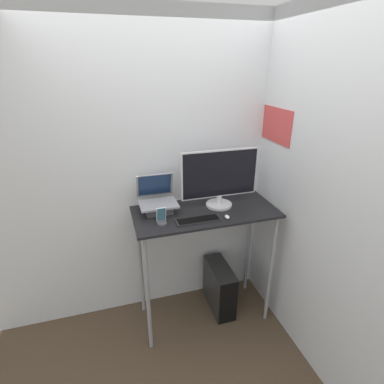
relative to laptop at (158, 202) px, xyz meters
The scene contains 10 objects.
ground_plane 1.28m from the laptop, 45.48° to the right, with size 12.00×12.00×0.00m, color #473828.
wall_back 0.45m from the laptop, 32.77° to the left, with size 6.00×0.05×2.60m.
wall_side_right 1.11m from the laptop, 19.80° to the right, with size 0.06×6.00×2.60m.
desk 0.45m from the laptop, 16.82° to the right, with size 1.17×0.52×1.10m.
laptop is the anchor object (origin of this frame).
monitor 0.53m from the laptop, ahead, with size 0.65×0.22×0.48m.
keyboard 0.37m from the laptop, 45.00° to the right, with size 0.34×0.11×0.02m.
mouse 0.56m from the laptop, 29.98° to the right, with size 0.04×0.06×0.03m.
cell_phone 0.22m from the laptop, 93.79° to the right, with size 0.07×0.07×0.14m.
computer_tower 1.09m from the laptop, ahead, with size 0.18×0.45×0.46m.
Camera 1 is at (-0.72, -1.78, 2.20)m, focal length 28.00 mm.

